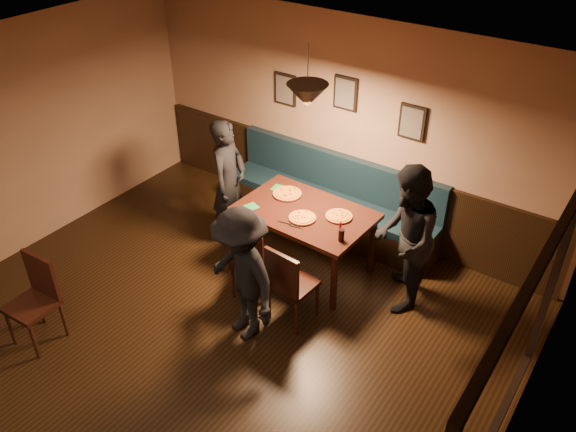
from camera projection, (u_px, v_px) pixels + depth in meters
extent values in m
plane|color=black|center=(159.00, 380.00, 5.76)|extent=(7.00, 7.00, 0.00)
plane|color=silver|center=(111.00, 117.00, 4.21)|extent=(7.00, 7.00, 0.00)
plane|color=#8C704F|center=(345.00, 126.00, 7.37)|extent=(6.00, 0.00, 6.00)
cube|color=black|center=(340.00, 188.00, 7.85)|extent=(5.88, 0.06, 1.00)
cube|color=black|center=(504.00, 379.00, 3.86)|extent=(0.06, 2.56, 1.86)
plane|color=black|center=(500.00, 377.00, 3.87)|extent=(0.00, 2.40, 2.40)
cube|color=black|center=(285.00, 89.00, 7.62)|extent=(0.32, 0.04, 0.42)
cube|color=black|center=(346.00, 93.00, 7.10)|extent=(0.32, 0.04, 0.42)
cube|color=black|center=(412.00, 122.00, 6.76)|extent=(0.32, 0.04, 0.42)
cone|color=black|center=(307.00, 95.00, 6.00)|extent=(0.44, 0.44, 0.25)
cube|color=black|center=(305.00, 240.00, 7.01)|extent=(1.58, 1.05, 0.83)
imported|color=black|center=(229.00, 182.00, 7.33)|extent=(0.51, 0.67, 1.67)
imported|color=black|center=(405.00, 239.00, 6.25)|extent=(0.93, 1.03, 1.73)
imported|color=black|center=(242.00, 275.00, 5.89)|extent=(1.14, 0.88, 1.55)
cylinder|color=orange|center=(287.00, 194.00, 7.06)|extent=(0.37, 0.37, 0.04)
cylinder|color=orange|center=(302.00, 218.00, 6.63)|extent=(0.35, 0.35, 0.04)
cylinder|color=#CE5D26|center=(339.00, 216.00, 6.66)|extent=(0.39, 0.39, 0.04)
cylinder|color=black|center=(341.00, 235.00, 6.26)|extent=(0.07, 0.07, 0.14)
cylinder|color=maroon|center=(340.00, 225.00, 6.44)|extent=(0.03, 0.03, 0.11)
cube|color=#1D6D1E|center=(279.00, 188.00, 7.20)|extent=(0.18, 0.18, 0.01)
cube|color=#1C6A30|center=(251.00, 207.00, 6.85)|extent=(0.19, 0.19, 0.01)
cube|color=silver|center=(290.00, 225.00, 6.54)|extent=(0.17, 0.04, 0.00)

